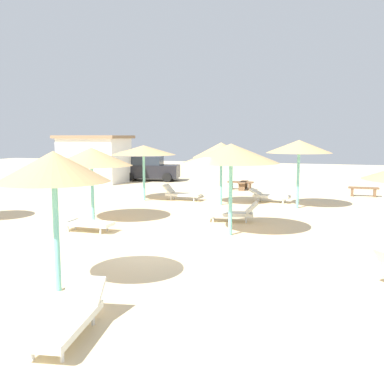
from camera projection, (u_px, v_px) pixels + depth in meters
The scene contains 17 objects.
ground_plane at pixel (158, 246), 12.37m from camera, with size 80.00×80.00×0.00m, color beige.
parasol_0 at pixel (221, 150), 19.52m from camera, with size 2.58×2.58×2.85m.
parasol_1 at pixel (231, 153), 13.43m from camera, with size 3.01×3.01×2.90m.
parasol_2 at pixel (54, 167), 8.48m from camera, with size 2.22×2.22×2.84m.
parasol_5 at pixel (91, 157), 15.64m from camera, with size 2.96×2.96×2.73m.
parasol_7 at pixel (299, 147), 18.58m from camera, with size 2.82×2.82×2.97m.
parasol_8 at pixel (144, 150), 20.87m from camera, with size 3.11×3.11×2.69m.
lounger_0 at pixel (181, 194), 21.24m from camera, with size 1.87×0.66×0.78m.
lounger_1 at pixel (233, 213), 15.89m from camera, with size 1.97×1.05×0.76m.
lounger_2 at pixel (68, 317), 6.74m from camera, with size 1.00×1.98×0.71m.
lounger_5 at pixel (84, 222), 14.24m from camera, with size 1.92×0.69×0.66m.
lounger_7 at pixel (269, 196), 20.66m from camera, with size 1.97×0.82×0.62m.
bench_0 at pixel (240, 184), 25.44m from camera, with size 1.51×0.42×0.49m.
bench_1 at pixel (363, 190), 22.55m from camera, with size 1.50×0.42×0.49m.
bench_2 at pixel (243, 184), 25.43m from camera, with size 0.49×1.52×0.49m.
parked_car at pixel (150, 169), 30.63m from camera, with size 4.26×2.60×1.72m.
beach_cabana at pixel (94, 159), 29.44m from camera, with size 4.65×3.21×3.19m.
Camera 1 is at (4.85, -11.09, 3.12)m, focal length 40.43 mm.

